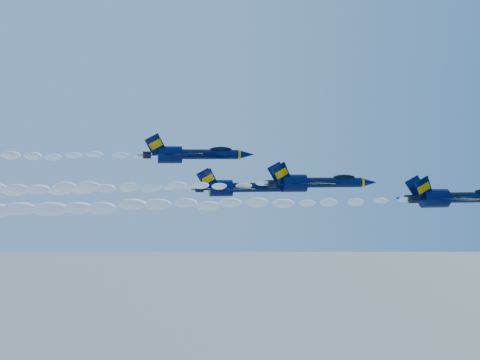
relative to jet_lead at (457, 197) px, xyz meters
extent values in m
cylinder|color=#020C36|center=(2.43, 0.00, -0.06)|extent=(7.76, 1.29, 1.29)
ellipsoid|color=#020C36|center=(-3.00, 0.00, -0.10)|extent=(1.34, 2.33, 5.51)
cube|color=#020C36|center=(-1.45, -3.45, -0.06)|extent=(4.62, 5.48, 0.16)
cube|color=#020C36|center=(-1.45, 3.45, -0.06)|extent=(4.62, 5.48, 0.16)
cube|color=#F29D00|center=(-0.24, -3.45, 0.03)|extent=(2.08, 4.32, 0.09)
cube|color=#F29D00|center=(-0.24, 3.45, 0.03)|extent=(2.08, 4.32, 0.09)
cube|color=#020C36|center=(-4.89, -0.90, 1.23)|extent=(2.81, 0.89, 3.02)
cube|color=#020C36|center=(-4.89, 0.90, 1.23)|extent=(2.81, 0.89, 3.02)
cylinder|color=black|center=(-6.01, -0.56, -0.14)|extent=(1.03, 0.95, 0.95)
cylinder|color=black|center=(-6.01, 0.56, -0.14)|extent=(1.03, 0.95, 0.95)
cube|color=#F29D00|center=(-0.15, 0.00, 0.61)|extent=(9.48, 0.30, 0.07)
ellipsoid|color=white|center=(-38.69, 0.00, -0.47)|extent=(64.48, 2.04, 1.84)
cylinder|color=#020C36|center=(-11.63, 12.37, 1.39)|extent=(8.21, 1.37, 1.37)
ellipsoid|color=#020C36|center=(-17.38, 12.37, 1.34)|extent=(1.42, 2.46, 5.84)
cone|color=#020C36|center=(-6.34, 12.37, 1.39)|extent=(2.37, 1.37, 1.37)
cylinder|color=#F29D00|center=(-7.43, 12.37, 1.39)|extent=(0.32, 1.42, 1.42)
ellipsoid|color=black|center=(-10.08, 12.37, 2.07)|extent=(3.28, 1.07, 0.90)
cube|color=#F29D00|center=(-10.08, 12.37, 1.80)|extent=(3.83, 0.91, 0.16)
cube|color=#020C36|center=(-15.74, 8.72, 1.39)|extent=(4.89, 5.80, 0.16)
cube|color=#020C36|center=(-15.74, 16.02, 1.39)|extent=(4.89, 5.80, 0.16)
cube|color=#F29D00|center=(-14.46, 8.72, 1.48)|extent=(2.20, 4.57, 0.09)
cube|color=#F29D00|center=(-14.46, 16.02, 1.48)|extent=(2.20, 4.57, 0.09)
cube|color=#020C36|center=(-19.39, 11.41, 2.76)|extent=(2.97, 0.94, 3.20)
cube|color=#020C36|center=(-19.39, 13.33, 2.76)|extent=(2.97, 0.94, 3.20)
cylinder|color=black|center=(-20.57, 11.78, 1.30)|extent=(1.09, 1.00, 1.00)
cylinder|color=black|center=(-20.57, 12.96, 1.30)|extent=(1.09, 1.00, 1.00)
cube|color=#F29D00|center=(-14.37, 12.37, 2.10)|extent=(10.04, 0.32, 0.07)
ellipsoid|color=white|center=(-53.27, 12.37, 0.97)|extent=(64.48, 2.16, 1.95)
cylinder|color=#020C36|center=(-21.60, 15.77, 0.62)|extent=(7.83, 1.31, 1.31)
ellipsoid|color=#020C36|center=(-27.09, 15.77, 0.58)|extent=(1.36, 2.35, 5.57)
cone|color=#020C36|center=(-16.56, 15.77, 0.62)|extent=(2.26, 1.31, 1.31)
cylinder|color=#F29D00|center=(-17.60, 15.77, 0.62)|extent=(0.30, 1.36, 1.36)
ellipsoid|color=black|center=(-20.13, 15.77, 1.28)|extent=(3.13, 1.02, 0.86)
cube|color=#F29D00|center=(-20.13, 15.77, 1.02)|extent=(3.65, 0.87, 0.16)
cube|color=#020C36|center=(-25.52, 12.29, 0.62)|extent=(4.66, 5.53, 0.16)
cube|color=#020C36|center=(-25.52, 19.25, 0.62)|extent=(4.66, 5.53, 0.16)
cube|color=#F29D00|center=(-24.30, 12.29, 0.71)|extent=(2.10, 4.36, 0.09)
cube|color=#F29D00|center=(-24.30, 19.25, 0.71)|extent=(2.10, 4.36, 0.09)
cube|color=#020C36|center=(-29.00, 14.86, 1.93)|extent=(2.83, 0.90, 3.05)
cube|color=#020C36|center=(-29.00, 16.69, 1.93)|extent=(2.83, 0.90, 3.05)
cylinder|color=black|center=(-30.13, 15.21, 0.54)|extent=(1.04, 0.96, 0.96)
cylinder|color=black|center=(-30.13, 16.34, 0.54)|extent=(1.04, 0.96, 0.96)
cube|color=#F29D00|center=(-24.22, 15.77, 1.30)|extent=(9.57, 0.30, 0.07)
cylinder|color=#020C36|center=(-27.63, 23.01, 5.37)|extent=(8.75, 1.46, 1.46)
ellipsoid|color=#020C36|center=(-33.76, 23.01, 5.32)|extent=(1.52, 2.62, 6.22)
cone|color=#020C36|center=(-22.00, 23.01, 5.37)|extent=(2.53, 1.46, 1.46)
cylinder|color=#F29D00|center=(-23.16, 23.01, 5.37)|extent=(0.34, 1.52, 1.52)
ellipsoid|color=black|center=(-25.98, 23.01, 6.10)|extent=(3.50, 1.14, 0.96)
cube|color=#F29D00|center=(-25.98, 23.01, 5.81)|extent=(4.08, 0.97, 0.17)
cube|color=#020C36|center=(-32.01, 19.12, 5.37)|extent=(5.21, 6.18, 0.17)
cube|color=#020C36|center=(-32.01, 26.90, 5.37)|extent=(5.21, 6.18, 0.17)
cube|color=#F29D00|center=(-30.65, 19.12, 5.47)|extent=(2.34, 4.87, 0.10)
cube|color=#F29D00|center=(-30.65, 26.90, 5.47)|extent=(2.34, 4.87, 0.10)
cube|color=#020C36|center=(-35.89, 21.99, 6.83)|extent=(3.17, 1.00, 3.41)
cube|color=#020C36|center=(-35.89, 24.03, 6.83)|extent=(3.17, 1.00, 3.41)
cylinder|color=black|center=(-37.16, 22.38, 5.28)|extent=(1.17, 1.07, 1.07)
cylinder|color=black|center=(-37.16, 23.64, 5.28)|extent=(1.17, 1.07, 1.07)
cube|color=#F29D00|center=(-30.55, 23.01, 6.13)|extent=(10.69, 0.34, 0.08)
camera|label=1|loc=(-39.73, -67.92, 4.87)|focal=45.00mm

